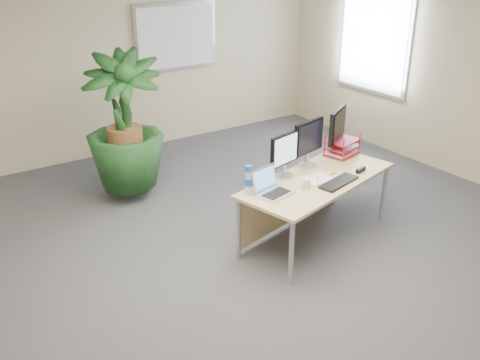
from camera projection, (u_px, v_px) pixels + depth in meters
floor at (276, 291)px, 4.65m from camera, size 8.00×8.00×0.00m
back_wall at (96, 60)px, 7.13m from camera, size 7.00×0.04×2.70m
whiteboard at (176, 37)px, 7.63m from camera, size 1.30×0.04×0.95m
window at (374, 38)px, 7.53m from camera, size 0.04×1.30×1.55m
desk at (309, 188)px, 5.35m from camera, size 1.85×1.11×0.66m
floor_plant at (125, 137)px, 6.08m from camera, size 1.11×1.11×1.50m
monitor_left at (285, 152)px, 5.18m from camera, size 0.39×0.18×0.44m
monitor_right at (309, 140)px, 5.42m from camera, size 0.44×0.20×0.49m
monitor_dark at (337, 129)px, 5.71m from camera, size 0.42×0.27×0.52m
laptop at (271, 187)px, 4.91m from camera, size 0.37×0.35×0.23m
keyboard at (339, 182)px, 5.12m from camera, size 0.49×0.26×0.03m
coffee_mug at (305, 184)px, 5.00m from camera, size 0.13×0.09×0.10m
spiral_notebook at (317, 179)px, 5.21m from camera, size 0.31×0.23×0.01m
orange_pen at (318, 178)px, 5.20m from camera, size 0.11×0.11×0.01m
yellow_highlighter at (332, 174)px, 5.32m from camera, size 0.12×0.03×0.02m
water_bottle at (249, 180)px, 4.86m from camera, size 0.07×0.07×0.28m
letter_tray at (342, 148)px, 5.79m from camera, size 0.40×0.34×0.16m
stapler at (361, 170)px, 5.38m from camera, size 0.14×0.07×0.05m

